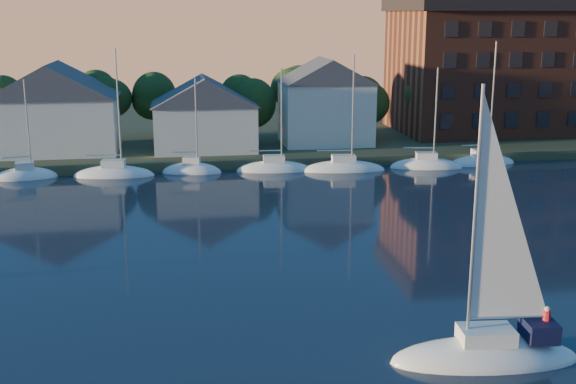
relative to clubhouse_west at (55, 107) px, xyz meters
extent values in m
cube|color=#394126|center=(22.00, 17.00, -5.93)|extent=(160.00, 50.00, 2.00)
cube|color=brown|center=(22.00, -6.00, -5.93)|extent=(120.00, 3.00, 1.00)
cube|color=silver|center=(0.00, 0.00, -1.93)|extent=(13.00, 9.00, 6.00)
cube|color=silver|center=(16.00, -1.00, -2.43)|extent=(11.00, 8.00, 5.00)
cube|color=silver|center=(30.00, 1.00, -1.43)|extent=(10.00, 8.00, 7.00)
cube|color=brown|center=(56.00, 7.00, 2.57)|extent=(30.00, 16.00, 15.00)
cube|color=black|center=(56.00, 7.00, 11.27)|extent=(31.00, 17.00, 2.40)
cylinder|color=#382819|center=(-4.00, 5.00, -3.18)|extent=(0.50, 0.50, 3.50)
sphere|color=#1B3413|center=(-4.00, 5.00, 1.27)|extent=(5.40, 5.40, 5.40)
cylinder|color=#382819|center=(4.00, 5.00, -3.18)|extent=(0.50, 0.50, 3.50)
sphere|color=#1B3413|center=(4.00, 5.00, 1.27)|extent=(5.40, 5.40, 5.40)
cylinder|color=#382819|center=(12.00, 5.00, -3.18)|extent=(0.50, 0.50, 3.50)
sphere|color=#1B3413|center=(12.00, 5.00, 1.27)|extent=(5.40, 5.40, 5.40)
cylinder|color=#382819|center=(20.00, 5.00, -3.18)|extent=(0.50, 0.50, 3.50)
sphere|color=#1B3413|center=(20.00, 5.00, 1.27)|extent=(5.40, 5.40, 5.40)
cylinder|color=#382819|center=(28.00, 5.00, -3.18)|extent=(0.50, 0.50, 3.50)
sphere|color=#1B3413|center=(28.00, 5.00, 1.27)|extent=(5.40, 5.40, 5.40)
cylinder|color=#382819|center=(36.00, 5.00, -3.18)|extent=(0.50, 0.50, 3.50)
sphere|color=#1B3413|center=(36.00, 5.00, 1.27)|extent=(5.40, 5.40, 5.40)
cylinder|color=#382819|center=(44.00, 5.00, -3.18)|extent=(0.50, 0.50, 3.50)
sphere|color=#1B3413|center=(44.00, 5.00, 1.27)|extent=(5.40, 5.40, 5.40)
cylinder|color=#382819|center=(52.00, 5.00, -3.18)|extent=(0.50, 0.50, 3.50)
sphere|color=#1B3413|center=(52.00, 5.00, 1.27)|extent=(5.40, 5.40, 5.40)
cylinder|color=#382819|center=(60.00, 5.00, -3.18)|extent=(0.50, 0.50, 3.50)
sphere|color=#1B3413|center=(60.00, 5.00, 1.27)|extent=(5.40, 5.40, 5.40)
ellipsoid|color=white|center=(-2.00, -9.00, -5.93)|extent=(7.50, 2.40, 2.20)
cube|color=white|center=(-2.00, -9.00, -4.63)|extent=(2.10, 1.32, 0.70)
cylinder|color=#A5A8AD|center=(-1.25, -9.00, 0.02)|extent=(0.16, 0.16, 10.00)
cylinder|color=#A5A8AD|center=(-2.83, -9.00, -3.78)|extent=(3.15, 0.12, 0.12)
ellipsoid|color=white|center=(6.00, -9.00, -5.93)|extent=(7.50, 2.40, 2.20)
cube|color=white|center=(6.00, -9.00, -4.63)|extent=(2.10, 1.32, 0.70)
cylinder|color=#A5A8AD|center=(6.75, -9.00, 0.02)|extent=(0.16, 0.16, 10.00)
cylinder|color=#A5A8AD|center=(5.17, -9.00, -3.78)|extent=(3.15, 0.12, 0.12)
ellipsoid|color=white|center=(14.00, -9.00, -5.93)|extent=(7.50, 2.40, 2.20)
cube|color=white|center=(14.00, -9.00, -4.63)|extent=(2.10, 1.32, 0.70)
cylinder|color=#A5A8AD|center=(14.75, -9.00, 0.02)|extent=(0.16, 0.16, 10.00)
cylinder|color=#A5A8AD|center=(13.17, -9.00, -3.78)|extent=(3.15, 0.12, 0.12)
ellipsoid|color=white|center=(22.00, -9.00, -5.93)|extent=(7.50, 2.40, 2.20)
cube|color=white|center=(22.00, -9.00, -4.63)|extent=(2.10, 1.32, 0.70)
cylinder|color=#A5A8AD|center=(22.75, -9.00, 0.02)|extent=(0.16, 0.16, 10.00)
cylinder|color=#A5A8AD|center=(21.17, -9.00, -3.78)|extent=(3.15, 0.12, 0.12)
ellipsoid|color=white|center=(30.00, -9.00, -5.93)|extent=(7.50, 2.40, 2.20)
cube|color=white|center=(30.00, -9.00, -4.63)|extent=(2.10, 1.32, 0.70)
cylinder|color=#A5A8AD|center=(30.75, -9.00, 0.02)|extent=(0.16, 0.16, 10.00)
cylinder|color=#A5A8AD|center=(29.17, -9.00, -3.78)|extent=(3.15, 0.12, 0.12)
ellipsoid|color=white|center=(38.00, -9.00, -5.93)|extent=(7.50, 2.40, 2.20)
cube|color=white|center=(38.00, -9.00, -4.63)|extent=(2.10, 1.32, 0.70)
cylinder|color=#A5A8AD|center=(38.75, -9.00, 0.02)|extent=(0.16, 0.16, 10.00)
cylinder|color=#A5A8AD|center=(37.17, -9.00, -3.78)|extent=(3.15, 0.12, 0.12)
ellipsoid|color=white|center=(46.00, -9.00, -5.93)|extent=(7.50, 2.40, 2.20)
cube|color=white|center=(46.00, -9.00, -4.63)|extent=(2.10, 1.32, 0.70)
cylinder|color=#A5A8AD|center=(46.75, -9.00, 0.02)|extent=(0.16, 0.16, 10.00)
cylinder|color=#A5A8AD|center=(45.17, -9.00, -3.78)|extent=(3.15, 0.12, 0.12)
ellipsoid|color=white|center=(26.65, -51.68, -5.93)|extent=(9.12, 3.66, 2.20)
cube|color=white|center=(26.65, -51.68, -4.63)|extent=(2.62, 1.79, 0.70)
cylinder|color=#A5A8AD|center=(25.76, -51.60, 0.95)|extent=(0.16, 0.16, 11.86)
cylinder|color=#A5A8AD|center=(27.62, -51.77, -3.78)|extent=(3.73, 0.46, 0.12)
cube|color=black|center=(29.13, -51.91, -4.43)|extent=(1.55, 1.84, 0.90)
camera|label=1|loc=(12.88, -80.56, 9.75)|focal=45.00mm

